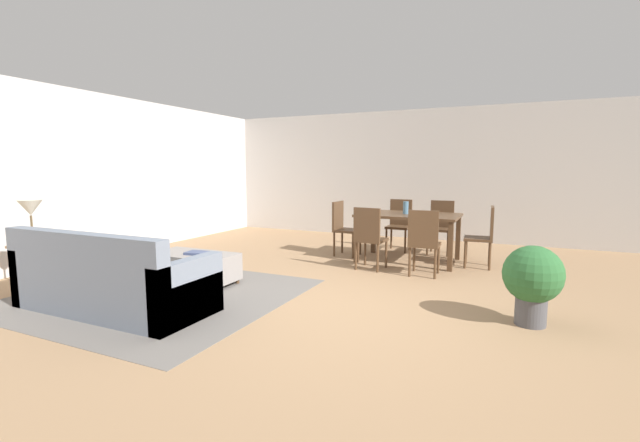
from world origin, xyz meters
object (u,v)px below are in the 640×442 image
Objects in this scene: dining_chair_far_right at (441,224)px; dining_chair_head_east at (484,233)px; dining_chair_near_left at (369,235)px; dining_chair_head_west at (343,225)px; dining_table at (409,220)px; ottoman_table at (194,266)px; potted_plant at (533,278)px; dining_chair_near_right at (424,239)px; dining_chair_far_left at (400,222)px; side_table at (34,255)px; couch at (111,283)px; book_on_ottoman at (197,253)px; table_lamp at (30,210)px; vase_centerpiece at (406,208)px.

dining_chair_far_right is 1.14m from dining_chair_head_east.
dining_chair_head_west is (-0.75, 0.85, 0.00)m from dining_chair_near_left.
ottoman_table is at bearing -130.89° from dining_table.
potted_plant is (0.58, -2.33, -0.07)m from dining_chair_head_east.
dining_table is at bearing 115.38° from dining_chair_near_right.
dining_chair_far_left reaches higher than dining_table.
dining_chair_head_east is 2.26m from dining_chair_head_west.
side_table is 0.64× the size of dining_chair_far_left.
side_table is at bearing -125.91° from dining_chair_far_left.
dining_chair_far_right reaches higher than couch.
dining_chair_near_left is 1.00× the size of dining_chair_near_right.
couch reaches higher than book_on_ottoman.
dining_table is at bearing -178.70° from dining_chair_head_east.
dining_chair_head_west is (1.12, 3.68, 0.23)m from couch.
ottoman_table is 2.74m from dining_chair_head_west.
dining_table is 1.68× the size of dining_chair_far_right.
book_on_ottoman is at bearing -110.91° from dining_chair_head_west.
table_lamp reaches higher than dining_chair_near_right.
dining_chair_head_west is (-1.12, 0.00, -0.15)m from dining_table.
potted_plant is (5.31, 1.31, -0.55)m from table_lamp.
dining_chair_far_left is 1.00m from vase_centerpiece.
dining_chair_far_left reaches higher than book_on_ottoman.
dining_table is 0.96m from dining_chair_far_right.
ottoman_table is 2.10× the size of table_lamp.
vase_centerpiece is (2.20, 3.65, 0.57)m from couch.
table_lamp is at bearing 180.00° from side_table.
side_table is 0.64× the size of dining_chair_head_east.
book_on_ottoman reaches higher than ottoman_table.
dining_chair_near_right is 1.04m from vase_centerpiece.
vase_centerpiece is at bearing 45.27° from side_table.
dining_table is (3.60, 3.62, -0.33)m from table_lamp.
side_table is 0.64× the size of dining_chair_head_west.
dining_chair_far_right reaches higher than book_on_ottoman.
dining_chair_near_right is (0.80, -0.05, 0.00)m from dining_chair_near_left.
dining_chair_far_right is at bearing 65.30° from vase_centerpiece.
dining_chair_near_left and dining_chair_far_left have the same top height.
couch is at bearing -133.76° from dining_chair_near_right.
couch reaches higher than side_table.
dining_chair_head_east is at bearing 103.94° from potted_plant.
side_table is at bearing -134.86° from dining_table.
potted_plant is (2.07, -3.16, -0.07)m from dining_chair_far_left.
dining_chair_head_west is 1.21× the size of potted_plant.
side_table is 5.98m from dining_chair_head_east.
dining_chair_near_right is at bearing -127.78° from dining_chair_head_east.
couch is 8.13× the size of book_on_ottoman.
dining_chair_near_left is at bearing 40.70° from side_table.
potted_plant is at bearing -39.15° from dining_chair_head_west.
dining_chair_far_right is at bearing 48.50° from table_lamp.
book_on_ottoman is at bearing -146.86° from dining_chair_near_right.
dining_chair_near_right is (2.60, 1.62, 0.29)m from ottoman_table.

